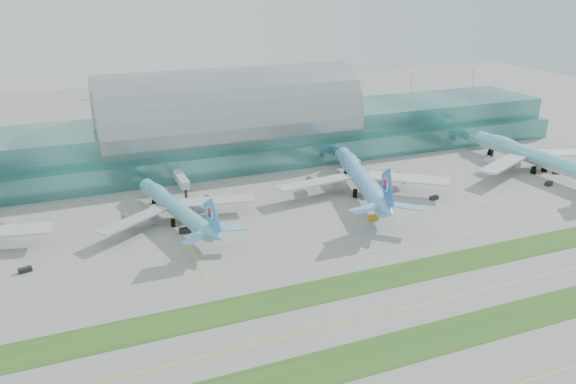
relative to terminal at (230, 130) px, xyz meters
name	(u,v)px	position (x,y,z in m)	size (l,w,h in m)	color
ground	(361,287)	(-0.01, -128.79, -14.23)	(700.00, 700.00, 0.00)	gray
terminal	(230,130)	(0.00, 0.00, 0.00)	(340.00, 69.10, 36.00)	#3D7A75
grass_strip_near	(418,343)	(-0.01, -156.79, -14.19)	(420.00, 12.00, 0.08)	#2D591E
grass_strip_far	(358,283)	(-0.01, -126.79, -14.19)	(420.00, 12.00, 0.08)	#2D591E
taxiline_b	(387,313)	(-0.01, -142.79, -14.22)	(420.00, 0.35, 0.01)	yellow
taxiline_c	(333,259)	(-0.01, -110.79, -14.22)	(420.00, 0.35, 0.01)	yellow
taxiline_d	(304,231)	(-0.01, -88.79, -14.22)	(420.00, 0.35, 0.01)	yellow
airliner_b	(175,206)	(-39.13, -63.86, -8.57)	(57.36, 66.07, 18.35)	#5CB6CB
airliner_c	(361,177)	(35.47, -63.27, -7.43)	(68.32, 78.92, 22.04)	#70B8F7
airliner_d	(532,155)	(121.09, -66.27, -7.24)	(72.42, 82.27, 22.64)	#70D8F6
gse_b	(25,270)	(-87.66, -84.37, -13.53)	(3.80, 1.61, 1.40)	black
gse_c	(198,236)	(-34.95, -80.46, -13.49)	(3.09, 1.61, 1.47)	black
gse_d	(185,230)	(-38.13, -74.86, -13.37)	(4.08, 2.01, 1.72)	black
gse_e	(373,218)	(26.69, -89.05, -13.45)	(3.70, 2.02, 1.56)	#BF850B
gse_f	(434,198)	(58.73, -80.76, -13.50)	(3.57, 1.62, 1.45)	black
gse_g	(549,184)	(112.78, -85.21, -13.41)	(3.66, 2.01, 1.63)	black
gse_h	(557,172)	(127.80, -74.93, -13.59)	(3.08, 1.73, 1.28)	black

